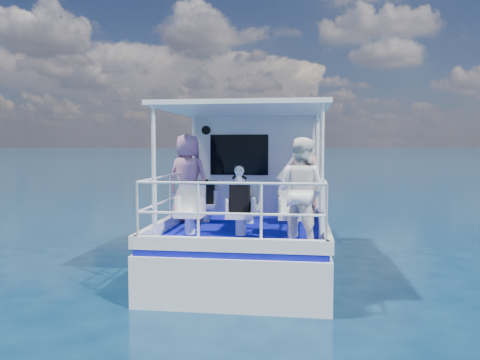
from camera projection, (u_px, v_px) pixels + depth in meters
name	position (u px, v px, depth m)	size (l,w,h in m)	color
ground	(248.00, 270.00, 9.26)	(2000.00, 2000.00, 0.00)	#07203A
hull	(253.00, 258.00, 10.25)	(3.00, 7.00, 1.60)	white
deck	(253.00, 219.00, 10.19)	(2.90, 6.90, 0.10)	#0B0B98
cabin	(259.00, 164.00, 11.39)	(2.85, 2.00, 2.20)	white
canopy	(247.00, 109.00, 8.84)	(3.00, 3.20, 0.08)	white
canopy_posts	(247.00, 169.00, 8.87)	(2.77, 2.97, 2.20)	white
railings	(244.00, 203.00, 8.59)	(2.84, 3.59, 1.00)	white
seat_port_fwd	(205.00, 213.00, 9.50)	(0.48, 0.46, 0.38)	white
seat_center_fwd	(249.00, 214.00, 9.38)	(0.48, 0.46, 0.38)	white
seat_stbd_fwd	(294.00, 214.00, 9.26)	(0.48, 0.46, 0.38)	white
seat_port_aft	(190.00, 223.00, 8.21)	(0.48, 0.46, 0.38)	white
seat_center_aft	(241.00, 224.00, 8.09)	(0.48, 0.46, 0.38)	white
seat_stbd_aft	(293.00, 225.00, 7.97)	(0.48, 0.46, 0.38)	white
passenger_port_fwd	(188.00, 178.00, 9.48)	(0.67, 0.48, 1.79)	pink
passenger_stbd_fwd	(305.00, 179.00, 9.77)	(0.62, 0.40, 1.69)	#D58D8A
passenger_stbd_aft	(301.00, 191.00, 7.28)	(0.81, 0.63, 1.67)	white
backpack_port	(206.00, 193.00, 9.42)	(0.33, 0.19, 0.43)	black
backpack_center	(240.00, 199.00, 8.05)	(0.34, 0.19, 0.51)	black
compact_camera	(206.00, 181.00, 9.39)	(0.10, 0.06, 0.06)	black
panda	(239.00, 174.00, 8.03)	(0.21, 0.18, 0.33)	white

